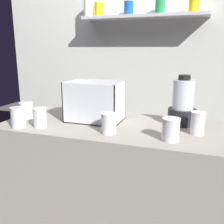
# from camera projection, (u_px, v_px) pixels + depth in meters

# --- Properties ---
(counter) EXTENTS (1.40, 0.64, 0.90)m
(counter) POSITION_uv_depth(u_px,v_px,m) (112.00, 187.00, 1.73)
(counter) COLOR #9E998E
(counter) RESTS_ON ground_plane
(back_wall_unit) EXTENTS (2.60, 0.24, 2.50)m
(back_wall_unit) POSITION_uv_depth(u_px,v_px,m) (140.00, 61.00, 2.24)
(back_wall_unit) COLOR silver
(back_wall_unit) RESTS_ON ground_plane
(carrot_display_bin) EXTENTS (0.35, 0.24, 0.26)m
(carrot_display_bin) POSITION_uv_depth(u_px,v_px,m) (95.00, 108.00, 1.69)
(carrot_display_bin) COLOR white
(carrot_display_bin) RESTS_ON counter
(blender_pitcher) EXTENTS (0.18, 0.18, 0.31)m
(blender_pitcher) POSITION_uv_depth(u_px,v_px,m) (183.00, 105.00, 1.60)
(blender_pitcher) COLOR black
(blender_pitcher) RESTS_ON counter
(juice_cup_orange_far_left) EXTENTS (0.09, 0.09, 0.11)m
(juice_cup_orange_far_left) POSITION_uv_depth(u_px,v_px,m) (26.00, 112.00, 1.74)
(juice_cup_orange_far_left) COLOR white
(juice_cup_orange_far_left) RESTS_ON counter
(juice_cup_mango_left) EXTENTS (0.09, 0.09, 0.12)m
(juice_cup_mango_left) POSITION_uv_depth(u_px,v_px,m) (18.00, 118.00, 1.55)
(juice_cup_mango_left) COLOR white
(juice_cup_mango_left) RESTS_ON counter
(juice_cup_mango_middle) EXTENTS (0.08, 0.08, 0.12)m
(juice_cup_mango_middle) POSITION_uv_depth(u_px,v_px,m) (40.00, 119.00, 1.55)
(juice_cup_mango_middle) COLOR white
(juice_cup_mango_middle) RESTS_ON counter
(juice_cup_mango_right) EXTENTS (0.09, 0.09, 0.12)m
(juice_cup_mango_right) POSITION_uv_depth(u_px,v_px,m) (109.00, 124.00, 1.44)
(juice_cup_mango_right) COLOR white
(juice_cup_mango_right) RESTS_ON counter
(juice_cup_orange_far_right) EXTENTS (0.10, 0.10, 0.12)m
(juice_cup_orange_far_right) POSITION_uv_depth(u_px,v_px,m) (171.00, 130.00, 1.32)
(juice_cup_orange_far_right) COLOR white
(juice_cup_orange_far_right) RESTS_ON counter
(juice_cup_mango_rightmost) EXTENTS (0.08, 0.08, 0.13)m
(juice_cup_mango_rightmost) POSITION_uv_depth(u_px,v_px,m) (198.00, 124.00, 1.42)
(juice_cup_mango_rightmost) COLOR white
(juice_cup_mango_rightmost) RESTS_ON counter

